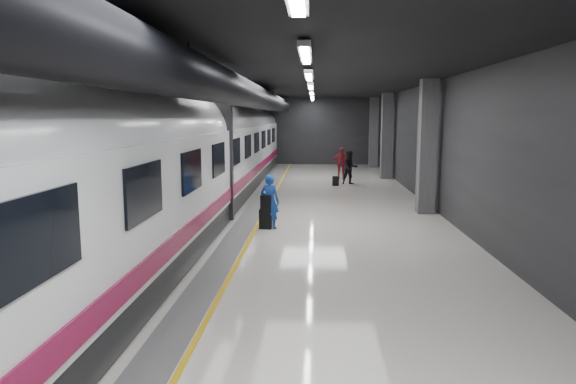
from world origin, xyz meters
name	(u,v)px	position (x,y,z in m)	size (l,w,h in m)	color
ground	(289,223)	(0.00, 0.00, 0.00)	(40.00, 40.00, 0.00)	silver
platform_hall	(282,108)	(-0.29, 0.96, 3.54)	(10.02, 40.02, 4.51)	black
train	(183,156)	(-3.25, 0.00, 2.07)	(3.05, 38.00, 4.05)	black
traveler_main	(270,201)	(-0.53, -0.73, 0.80)	(0.59, 0.38, 1.61)	blue
suitcase_main	(266,219)	(-0.65, -0.80, 0.29)	(0.36, 0.23, 0.58)	black
shoulder_bag	(266,202)	(-0.63, -0.82, 0.79)	(0.32, 0.17, 0.42)	black
traveler_far_a	(350,168)	(2.48, 9.36, 0.82)	(0.80, 0.62, 1.64)	black
traveler_far_b	(341,163)	(2.15, 11.59, 0.84)	(0.98, 0.41, 1.68)	maroon
suitcase_far	(336,181)	(1.78, 8.89, 0.23)	(0.31, 0.20, 0.45)	black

